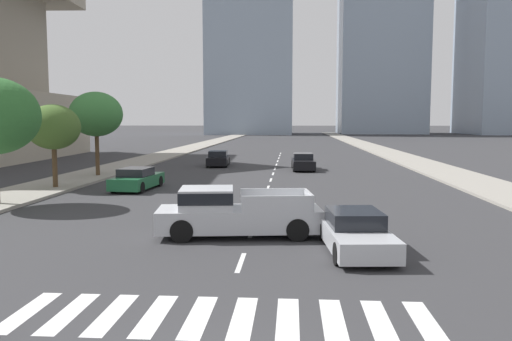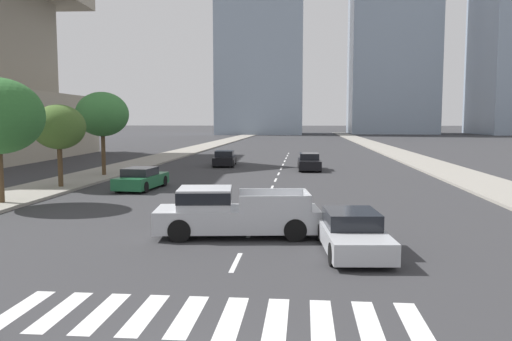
{
  "view_description": "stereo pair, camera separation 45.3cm",
  "coord_description": "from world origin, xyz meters",
  "px_view_note": "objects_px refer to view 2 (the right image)",
  "views": [
    {
      "loc": [
        1.41,
        -6.35,
        3.95
      ],
      "look_at": [
        0.0,
        13.55,
        2.0
      ],
      "focal_mm": 35.88,
      "sensor_mm": 36.0,
      "label": 1
    },
    {
      "loc": [
        1.87,
        -6.31,
        3.95
      ],
      "look_at": [
        0.0,
        13.55,
        2.0
      ],
      "focal_mm": 35.88,
      "sensor_mm": 36.0,
      "label": 2
    }
  ],
  "objects_px": {
    "street_tree_second": "(59,127)",
    "sedan_black_3": "(225,159)",
    "sedan_black_1": "(309,162)",
    "pickup_truck": "(230,213)",
    "sedan_green_2": "(141,179)",
    "sedan_silver_0": "(352,233)",
    "street_tree_third": "(102,114)"
  },
  "relations": [
    {
      "from": "sedan_black_1",
      "to": "street_tree_second",
      "type": "relative_size",
      "value": 1.0
    },
    {
      "from": "sedan_black_3",
      "to": "street_tree_second",
      "type": "xyz_separation_m",
      "value": [
        -7.13,
        -15.96,
        2.96
      ]
    },
    {
      "from": "sedan_silver_0",
      "to": "street_tree_second",
      "type": "bearing_deg",
      "value": -134.72
    },
    {
      "from": "sedan_black_1",
      "to": "sedan_green_2",
      "type": "relative_size",
      "value": 1.04
    },
    {
      "from": "pickup_truck",
      "to": "street_tree_second",
      "type": "height_order",
      "value": "street_tree_second"
    },
    {
      "from": "sedan_silver_0",
      "to": "sedan_black_1",
      "type": "height_order",
      "value": "sedan_black_1"
    },
    {
      "from": "sedan_green_2",
      "to": "sedan_black_3",
      "type": "distance_m",
      "value": 15.85
    },
    {
      "from": "pickup_truck",
      "to": "sedan_black_1",
      "type": "relative_size",
      "value": 1.21
    },
    {
      "from": "sedan_silver_0",
      "to": "sedan_black_3",
      "type": "bearing_deg",
      "value": -168.78
    },
    {
      "from": "sedan_black_3",
      "to": "street_tree_third",
      "type": "height_order",
      "value": "street_tree_third"
    },
    {
      "from": "pickup_truck",
      "to": "sedan_silver_0",
      "type": "bearing_deg",
      "value": 149.39
    },
    {
      "from": "sedan_black_3",
      "to": "sedan_silver_0",
      "type": "bearing_deg",
      "value": -167.59
    },
    {
      "from": "street_tree_second",
      "to": "sedan_green_2",
      "type": "bearing_deg",
      "value": 3.61
    },
    {
      "from": "sedan_green_2",
      "to": "sedan_silver_0",
      "type": "bearing_deg",
      "value": -136.28
    },
    {
      "from": "pickup_truck",
      "to": "sedan_green_2",
      "type": "relative_size",
      "value": 1.26
    },
    {
      "from": "sedan_green_2",
      "to": "street_tree_third",
      "type": "distance_m",
      "value": 8.62
    },
    {
      "from": "sedan_black_1",
      "to": "sedan_black_3",
      "type": "relative_size",
      "value": 0.99
    },
    {
      "from": "sedan_black_1",
      "to": "pickup_truck",
      "type": "bearing_deg",
      "value": -9.02
    },
    {
      "from": "sedan_black_3",
      "to": "street_tree_second",
      "type": "bearing_deg",
      "value": 152.15
    },
    {
      "from": "sedan_silver_0",
      "to": "sedan_black_1",
      "type": "relative_size",
      "value": 0.94
    },
    {
      "from": "sedan_silver_0",
      "to": "sedan_black_3",
      "type": "distance_m",
      "value": 30.04
    },
    {
      "from": "street_tree_second",
      "to": "sedan_black_3",
      "type": "bearing_deg",
      "value": 65.93
    },
    {
      "from": "sedan_black_1",
      "to": "street_tree_second",
      "type": "distance_m",
      "value": 19.53
    },
    {
      "from": "sedan_silver_0",
      "to": "sedan_green_2",
      "type": "xyz_separation_m",
      "value": [
        -10.8,
        13.19,
        0.02
      ]
    },
    {
      "from": "sedan_black_3",
      "to": "street_tree_second",
      "type": "distance_m",
      "value": 17.72
    },
    {
      "from": "street_tree_third",
      "to": "sedan_black_3",
      "type": "bearing_deg",
      "value": 53.17
    },
    {
      "from": "sedan_black_1",
      "to": "street_tree_third",
      "type": "xyz_separation_m",
      "value": [
        -14.46,
        -6.35,
        3.76
      ]
    },
    {
      "from": "sedan_black_1",
      "to": "street_tree_third",
      "type": "height_order",
      "value": "street_tree_third"
    },
    {
      "from": "sedan_black_3",
      "to": "pickup_truck",
      "type": "bearing_deg",
      "value": -174.57
    },
    {
      "from": "sedan_black_1",
      "to": "street_tree_second",
      "type": "bearing_deg",
      "value": -50.52
    },
    {
      "from": "pickup_truck",
      "to": "sedan_black_3",
      "type": "xyz_separation_m",
      "value": [
        -4.39,
        27.09,
        -0.19
      ]
    },
    {
      "from": "pickup_truck",
      "to": "sedan_black_3",
      "type": "distance_m",
      "value": 27.44
    }
  ]
}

